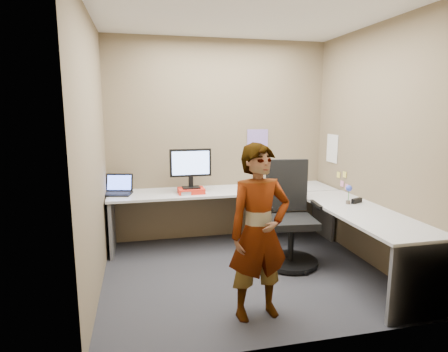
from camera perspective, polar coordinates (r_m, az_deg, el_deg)
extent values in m
plane|color=#232328|center=(4.26, 3.06, -14.56)|extent=(3.00, 3.00, 0.00)
plane|color=brown|center=(5.14, -0.77, 5.39)|extent=(3.00, 0.00, 3.00)
plane|color=brown|center=(4.54, 21.82, 4.02)|extent=(0.00, 2.70, 2.70)
plane|color=brown|center=(3.76, -19.31, 3.04)|extent=(0.00, 2.70, 2.70)
plane|color=white|center=(3.97, 3.47, 23.56)|extent=(3.00, 3.00, 0.00)
cube|color=#B5B5B5|center=(4.93, 0.04, -2.30)|extent=(2.96, 0.65, 0.03)
cube|color=#B5B5B5|center=(4.20, 20.09, -5.13)|extent=(0.65, 1.91, 0.03)
cube|color=#59595B|center=(4.92, -16.69, -7.17)|extent=(0.04, 0.60, 0.70)
cube|color=#59595B|center=(5.51, 14.87, -5.21)|extent=(0.04, 0.60, 0.70)
cube|color=#59595B|center=(3.63, 27.76, -14.22)|extent=(0.60, 0.04, 0.70)
cube|color=red|center=(4.75, -5.02, -2.24)|extent=(0.33, 0.24, 0.07)
cube|color=black|center=(4.74, -5.03, -1.75)|extent=(0.22, 0.16, 0.02)
cube|color=black|center=(4.74, -5.08, -0.83)|extent=(0.05, 0.04, 0.13)
cube|color=black|center=(4.70, -5.12, 2.02)|extent=(0.52, 0.05, 0.35)
cube|color=#8AA9EE|center=(4.68, -5.08, 1.99)|extent=(0.47, 0.01, 0.29)
cube|color=black|center=(4.83, -15.96, -2.65)|extent=(0.38, 0.31, 0.02)
cube|color=black|center=(4.92, -15.65, -0.95)|extent=(0.35, 0.14, 0.22)
cube|color=#4E6EF9|center=(4.92, -15.65, -0.95)|extent=(0.30, 0.12, 0.18)
cube|color=#B7B7BC|center=(4.65, -5.82, -2.63)|extent=(0.12, 0.08, 0.04)
sphere|color=#B10B0F|center=(4.64, -5.81, -2.30)|extent=(0.04, 0.04, 0.04)
cone|color=white|center=(4.78, -3.23, -2.16)|extent=(0.10, 0.10, 0.06)
cube|color=black|center=(4.50, 19.57, -3.56)|extent=(0.15, 0.09, 0.05)
cylinder|color=brown|center=(4.42, 18.39, -3.81)|extent=(0.05, 0.05, 0.04)
cylinder|color=#338C3F|center=(4.40, 18.46, -2.67)|extent=(0.01, 0.01, 0.14)
sphere|color=blue|center=(4.39, 18.51, -1.78)|extent=(0.07, 0.07, 0.07)
cube|color=#846BB7|center=(5.28, 5.13, 4.93)|extent=(0.30, 0.01, 0.40)
cube|color=white|center=(5.30, 16.16, 4.05)|extent=(0.01, 0.28, 0.38)
cube|color=#F2E059|center=(5.04, 17.91, 0.21)|extent=(0.01, 0.07, 0.07)
cube|color=pink|center=(5.11, 17.54, -1.13)|extent=(0.01, 0.07, 0.07)
cube|color=pink|center=(5.01, 18.22, -1.61)|extent=(0.01, 0.07, 0.07)
cube|color=#F2E059|center=(5.17, 17.05, 0.17)|extent=(0.01, 0.07, 0.07)
cylinder|color=black|center=(4.50, 10.06, -12.69)|extent=(0.63, 0.63, 0.04)
cylinder|color=black|center=(4.41, 10.16, -9.74)|extent=(0.07, 0.07, 0.45)
cube|color=black|center=(4.33, 10.26, -6.83)|extent=(0.57, 0.57, 0.08)
cube|color=black|center=(4.47, 9.52, -1.40)|extent=(0.49, 0.11, 0.61)
cube|color=black|center=(4.21, 6.68, -4.54)|extent=(0.08, 0.34, 0.03)
cube|color=black|center=(4.37, 13.86, -4.24)|extent=(0.08, 0.34, 0.03)
imported|color=#999399|center=(3.20, 5.38, -8.56)|extent=(0.59, 0.43, 1.51)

